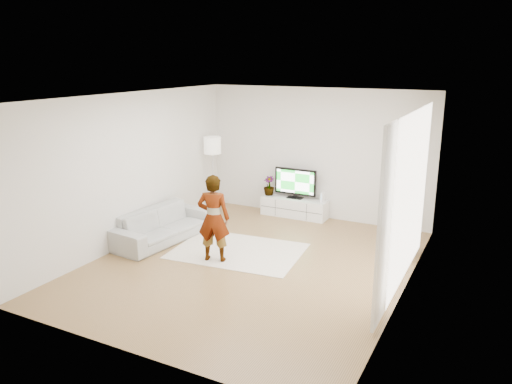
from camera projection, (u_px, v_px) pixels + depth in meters
The scene contains 17 objects.
floor at pixel (252, 264), 8.48m from camera, with size 6.00×6.00×0.00m, color #9F7848.
ceiling at pixel (251, 97), 7.75m from camera, with size 6.00×6.00×0.00m, color white.
wall_left at pixel (132, 169), 9.21m from camera, with size 0.02×6.00×2.80m, color silver.
wall_right at pixel (409, 204), 7.01m from camera, with size 0.02×6.00×2.80m, color silver.
wall_back at pixel (316, 154), 10.69m from camera, with size 5.00×0.02×2.80m, color silver.
wall_front at pixel (127, 243), 5.54m from camera, with size 5.00×0.02×2.80m, color silver.
window at pixel (412, 195), 7.27m from camera, with size 0.01×2.60×2.50m, color white.
curtain_near at pixel (385, 227), 6.21m from camera, with size 0.04×0.70×2.60m, color white.
curtain_far at pixel (421, 182), 8.45m from camera, with size 0.04×0.70×2.60m, color white.
media_console at pixel (294, 207), 10.97m from camera, with size 1.47×0.42×0.41m.
television at pixel (295, 182), 10.85m from camera, with size 0.95×0.19×0.66m.
game_console at pixel (322, 197), 10.61m from camera, with size 0.05×0.16×0.21m.
potted_plant at pixel (269, 186), 11.14m from camera, with size 0.24×0.24×0.43m, color #3F7238.
rug at pixel (238, 251), 9.03m from camera, with size 2.27×1.63×0.01m, color white.
player at pixel (214, 218), 8.43m from camera, with size 0.55×0.36×1.51m, color #334772.
sofa at pixel (163, 225), 9.51m from camera, with size 2.09×0.82×0.61m, color #AAAAA5.
floor_lamp at pixel (212, 149), 11.05m from camera, with size 0.38×0.38×1.70m.
Camera 1 is at (3.65, -6.97, 3.38)m, focal length 35.00 mm.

